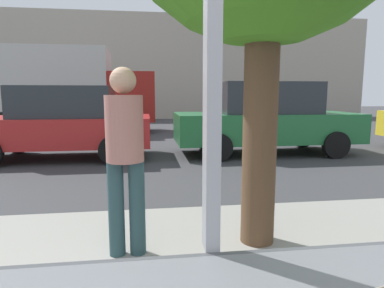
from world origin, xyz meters
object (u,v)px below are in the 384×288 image
Objects in this scene: parked_car_red at (62,122)px; box_truck at (59,88)px; pedestrian at (125,150)px; parked_car_green at (266,118)px.

box_truck is (-1.38, 5.60, 0.88)m from parked_car_red.
parked_car_red is 2.53× the size of pedestrian.
parked_car_red is 0.90× the size of parked_car_green.
parked_car_green is at bearing 58.88° from pedestrian.
box_truck is 11.37m from pedestrian.
parked_car_red is at bearing 108.31° from pedestrian.
pedestrian is (1.76, -5.31, 0.18)m from parked_car_red.
parked_car_red is 5.59m from pedestrian.
parked_car_green is 8.50m from box_truck.
box_truck reaches higher than pedestrian.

